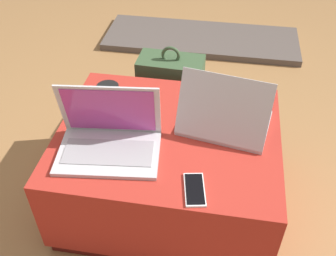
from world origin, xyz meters
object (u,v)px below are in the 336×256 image
at_px(backpack, 171,95).
at_px(laptop_near, 109,138).
at_px(cell_phone, 195,190).
at_px(coffee_mug, 109,95).
at_px(laptop_far, 224,118).

bearing_deg(backpack, laptop_near, 81.04).
xyz_separation_m(cell_phone, coffee_mug, (-0.41, 0.42, 0.04)).
distance_m(cell_phone, coffee_mug, 0.59).
bearing_deg(cell_phone, laptop_near, 144.88).
height_order(laptop_near, cell_phone, laptop_near).
bearing_deg(coffee_mug, laptop_near, -74.19).
bearing_deg(laptop_far, backpack, -48.35).
distance_m(laptop_near, coffee_mug, 0.28).
relative_size(laptop_near, backpack, 0.80).
bearing_deg(laptop_far, coffee_mug, -0.12).
bearing_deg(coffee_mug, cell_phone, -45.73).
bearing_deg(backpack, laptop_far, 124.12).
height_order(laptop_far, backpack, laptop_far).
bearing_deg(coffee_mug, backpack, 60.90).
bearing_deg(backpack, coffee_mug, 63.34).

